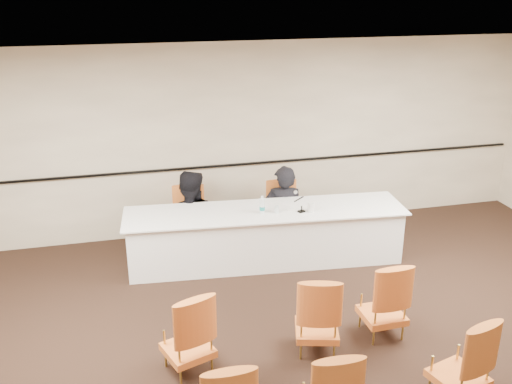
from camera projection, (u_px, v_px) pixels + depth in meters
ceiling at (327, 91)px, 4.73m from camera, size 10.00×10.00×0.00m
wall_back at (232, 140)px, 8.89m from camera, size 10.00×0.04×3.00m
wall_rail at (233, 165)px, 9.00m from camera, size 9.80×0.04×0.03m
panel_table at (265, 236)px, 8.18m from camera, size 4.04×1.26×0.80m
panelist_main at (283, 219)px, 8.78m from camera, size 0.71×0.54×1.73m
panelist_main_chair at (283, 214)px, 8.75m from camera, size 0.54×0.54×0.95m
panelist_second at (190, 227)px, 8.58m from camera, size 0.99×0.85×1.78m
panelist_second_chair at (190, 219)px, 8.54m from camera, size 0.54×0.54×0.95m
papers at (298, 208)px, 8.10m from camera, size 0.34×0.28×0.00m
microphone at (302, 203)px, 7.93m from camera, size 0.16×0.22×0.28m
water_bottle at (262, 205)px, 7.90m from camera, size 0.08×0.08×0.25m
drinking_glass at (277, 209)px, 7.94m from camera, size 0.07×0.07×0.10m
coffee_cup at (311, 207)px, 7.96m from camera, size 0.11×0.11×0.14m
aud_chair_front_left at (187, 331)px, 5.85m from camera, size 0.64×0.64×0.95m
aud_chair_front_mid at (317, 312)px, 6.18m from camera, size 0.62×0.62×0.95m
aud_chair_front_right at (383, 298)px, 6.46m from camera, size 0.51×0.51×0.95m
aud_chair_back_right at (461, 358)px, 5.44m from camera, size 0.62×0.62×0.95m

